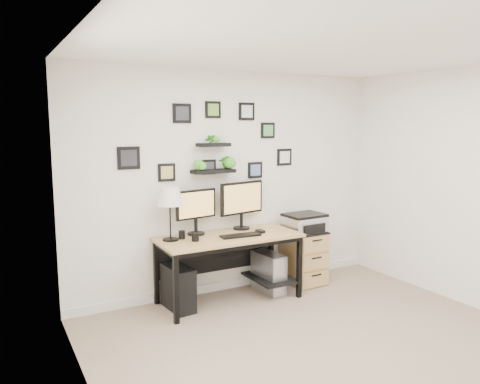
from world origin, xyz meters
TOP-DOWN VIEW (x-y plane):
  - room at (0.00, 1.98)m, footprint 4.00×4.00m
  - desk at (-0.21, 1.67)m, footprint 1.60×0.70m
  - monitor_left at (-0.54, 1.86)m, footprint 0.50×0.22m
  - monitor_right at (0.04, 1.86)m, footprint 0.60×0.23m
  - keyboard at (-0.15, 1.54)m, footprint 0.46×0.18m
  - mouse at (0.14, 1.59)m, footprint 0.07×0.11m
  - table_lamp at (-0.89, 1.75)m, footprint 0.28×0.28m
  - mug at (-0.67, 1.59)m, footprint 0.08×0.08m
  - pen_cup at (-0.76, 1.75)m, footprint 0.07×0.07m
  - pc_tower_black at (-0.84, 1.68)m, footprint 0.25×0.49m
  - pc_tower_grey at (0.30, 1.66)m, footprint 0.23×0.48m
  - file_cabinet at (0.86, 1.72)m, footprint 0.43×0.53m
  - printer at (0.84, 1.69)m, footprint 0.49×0.41m
  - wall_decor at (-0.27, 1.93)m, footprint 2.19×0.18m

SIDE VIEW (x-z plane):
  - room at x=0.00m, z-range -1.95..2.05m
  - pc_tower_grey at x=0.30m, z-range 0.00..0.47m
  - pc_tower_black at x=-0.84m, z-range 0.00..0.47m
  - file_cabinet at x=0.86m, z-range 0.00..0.67m
  - desk at x=-0.21m, z-range 0.25..1.00m
  - keyboard at x=-0.15m, z-range 0.75..0.77m
  - mouse at x=0.14m, z-range 0.75..0.78m
  - printer at x=0.84m, z-range 0.67..0.89m
  - mug at x=-0.67m, z-range 0.75..0.84m
  - pen_cup at x=-0.76m, z-range 0.75..0.84m
  - monitor_left at x=-0.54m, z-range 0.79..1.30m
  - monitor_right at x=0.04m, z-range 0.80..1.37m
  - table_lamp at x=-0.89m, z-range 0.92..1.50m
  - wall_decor at x=-0.27m, z-range 1.22..2.13m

